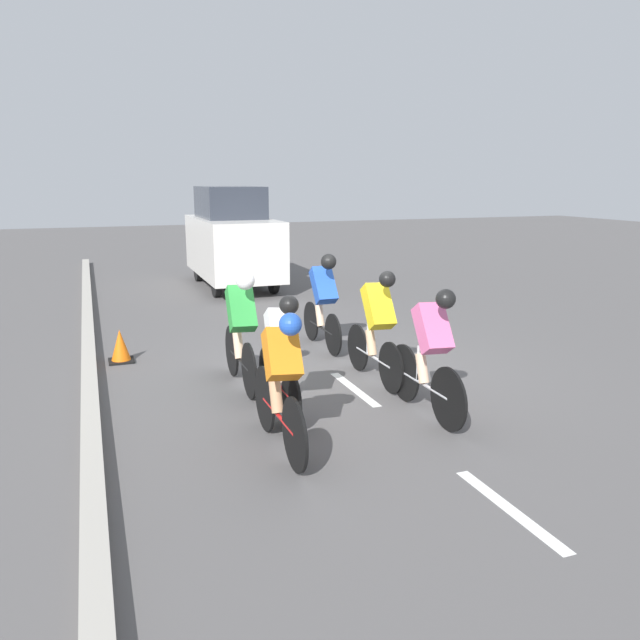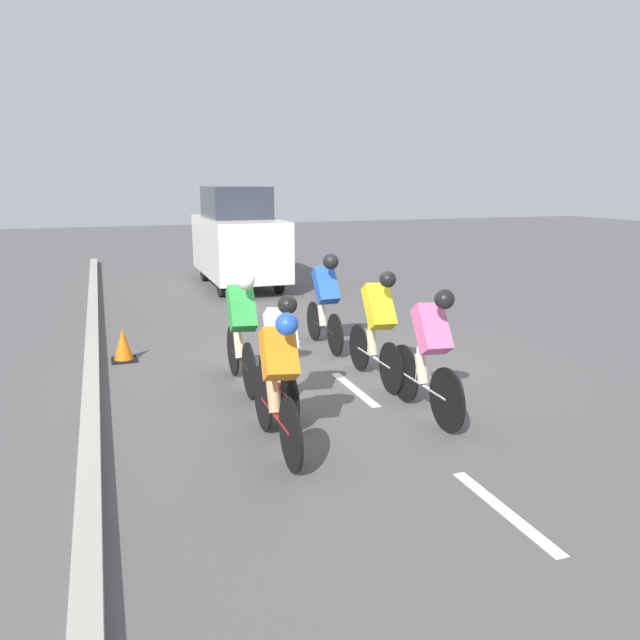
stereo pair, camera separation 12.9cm
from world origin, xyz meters
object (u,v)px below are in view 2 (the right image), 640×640
object	(u,v)px
cyclist_pink	(429,351)
cyclist_blue	(326,298)
cyclist_green	(242,326)
cyclist_yellow	(378,324)
cyclist_orange	(278,379)
support_car	(238,238)
cyclist_white	(280,351)
traffic_cone	(123,345)

from	to	relation	value
cyclist_pink	cyclist_blue	world-z (taller)	cyclist_blue
cyclist_green	cyclist_yellow	world-z (taller)	cyclist_green
cyclist_orange	support_car	size ratio (longest dim) A/B	0.44
cyclist_green	cyclist_white	bearing A→B (deg)	101.19
cyclist_white	cyclist_pink	bearing A→B (deg)	156.84
cyclist_orange	cyclist_yellow	world-z (taller)	cyclist_yellow
cyclist_yellow	traffic_cone	bearing A→B (deg)	-34.91
cyclist_orange	cyclist_white	bearing A→B (deg)	-106.84
support_car	cyclist_green	bearing A→B (deg)	78.22
support_car	traffic_cone	bearing A→B (deg)	63.06
cyclist_yellow	traffic_cone	distance (m)	3.86
cyclist_green	cyclist_yellow	xyz separation A→B (m)	(-1.72, 0.40, -0.02)
cyclist_orange	cyclist_blue	distance (m)	3.87
cyclist_green	cyclist_blue	world-z (taller)	cyclist_green
cyclist_yellow	traffic_cone	size ratio (longest dim) A/B	3.46
cyclist_white	cyclist_orange	bearing A→B (deg)	73.16
cyclist_blue	cyclist_yellow	bearing A→B (deg)	91.87
cyclist_orange	traffic_cone	size ratio (longest dim) A/B	3.55
cyclist_blue	traffic_cone	distance (m)	3.15
cyclist_orange	cyclist_yellow	size ratio (longest dim) A/B	1.03
cyclist_green	traffic_cone	size ratio (longest dim) A/B	3.42
cyclist_green	cyclist_pink	size ratio (longest dim) A/B	0.99
cyclist_pink	cyclist_blue	bearing A→B (deg)	-88.34
cyclist_orange	cyclist_white	distance (m)	1.02
cyclist_pink	support_car	xyz separation A→B (m)	(0.13, -9.45, 0.43)
cyclist_blue	cyclist_yellow	size ratio (longest dim) A/B	0.98
cyclist_white	support_car	bearing A→B (deg)	-99.08
cyclist_green	cyclist_pink	xyz separation A→B (m)	(-1.75, 1.71, -0.03)
cyclist_pink	cyclist_blue	xyz separation A→B (m)	(0.09, -3.14, 0.04)
cyclist_pink	cyclist_orange	size ratio (longest dim) A/B	0.97
traffic_cone	cyclist_blue	bearing A→B (deg)	173.35
cyclist_pink	traffic_cone	bearing A→B (deg)	-47.90
support_car	traffic_cone	distance (m)	6.75
support_car	cyclist_blue	bearing A→B (deg)	90.38
traffic_cone	cyclist_green	bearing A→B (deg)	128.38
support_car	traffic_cone	world-z (taller)	support_car
cyclist_white	support_car	size ratio (longest dim) A/B	0.41
cyclist_pink	cyclist_white	world-z (taller)	cyclist_pink
cyclist_green	cyclist_orange	world-z (taller)	cyclist_green
cyclist_pink	cyclist_orange	world-z (taller)	cyclist_pink
cyclist_green	support_car	xyz separation A→B (m)	(-1.61, -7.74, 0.40)
cyclist_green	traffic_cone	bearing A→B (deg)	-51.62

